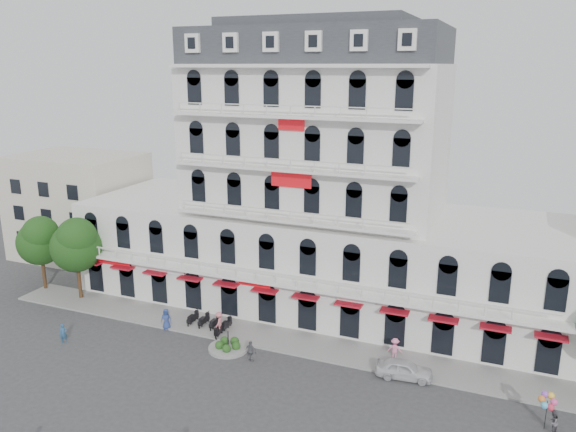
# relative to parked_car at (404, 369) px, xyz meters

# --- Properties ---
(ground) EXTENTS (120.00, 120.00, 0.00)m
(ground) POSITION_rel_parked_car_xyz_m (-10.74, -7.12, -0.69)
(ground) COLOR #38383A
(ground) RESTS_ON ground
(sidewalk) EXTENTS (53.00, 4.00, 0.16)m
(sidewalk) POSITION_rel_parked_car_xyz_m (-10.74, 1.88, -0.61)
(sidewalk) COLOR gray
(sidewalk) RESTS_ON ground
(main_building) EXTENTS (45.00, 15.00, 25.80)m
(main_building) POSITION_rel_parked_car_xyz_m (-10.74, 10.87, 9.27)
(main_building) COLOR silver
(main_building) RESTS_ON ground
(flank_building_west) EXTENTS (14.00, 10.00, 12.00)m
(flank_building_west) POSITION_rel_parked_car_xyz_m (-40.74, 12.88, 5.31)
(flank_building_west) COLOR beige
(flank_building_west) RESTS_ON ground
(traffic_island) EXTENTS (3.20, 3.20, 1.60)m
(traffic_island) POSITION_rel_parked_car_xyz_m (-13.75, -1.12, -0.44)
(traffic_island) COLOR gray
(traffic_island) RESTS_ON ground
(parked_scooter_row) EXTENTS (4.40, 1.80, 1.10)m
(parked_scooter_row) POSITION_rel_parked_car_xyz_m (-17.09, 1.68, -0.69)
(parked_scooter_row) COLOR black
(parked_scooter_row) RESTS_ON ground
(tree_west_outer) EXTENTS (4.50, 4.48, 7.76)m
(tree_west_outer) POSITION_rel_parked_car_xyz_m (-36.69, 2.86, 4.66)
(tree_west_outer) COLOR #382314
(tree_west_outer) RESTS_ON ground
(tree_west_inner) EXTENTS (4.76, 4.76, 8.25)m
(tree_west_inner) POSITION_rel_parked_car_xyz_m (-31.69, 2.36, 4.99)
(tree_west_inner) COLOR #382314
(tree_west_inner) RESTS_ON ground
(parked_car) EXTENTS (4.22, 2.07, 1.38)m
(parked_car) POSITION_rel_parked_car_xyz_m (0.00, 0.00, 0.00)
(parked_car) COLOR silver
(parked_car) RESTS_ON ground
(rider_center) EXTENTS (0.76, 1.70, 2.21)m
(rider_center) POSITION_rel_parked_car_xyz_m (-15.49, 0.56, 0.48)
(rider_center) COLOR black
(rider_center) RESTS_ON ground
(pedestrian_left) EXTENTS (1.05, 0.84, 1.87)m
(pedestrian_left) POSITION_rel_parked_car_xyz_m (-20.34, 0.02, 0.24)
(pedestrian_left) COLOR navy
(pedestrian_left) RESTS_ON ground
(pedestrian_mid) EXTENTS (1.06, 0.63, 1.70)m
(pedestrian_mid) POSITION_rel_parked_car_xyz_m (-11.29, -2.07, 0.16)
(pedestrian_mid) COLOR slate
(pedestrian_mid) RESTS_ON ground
(pedestrian_right) EXTENTS (1.16, 0.70, 1.75)m
(pedestrian_right) POSITION_rel_parked_car_xyz_m (-1.18, 2.38, 0.18)
(pedestrian_right) COLOR pink
(pedestrian_right) RESTS_ON ground
(pedestrian_far) EXTENTS (0.70, 0.69, 1.63)m
(pedestrian_far) POSITION_rel_parked_car_xyz_m (-26.73, -5.17, 0.12)
(pedestrian_far) COLOR #29527C
(pedestrian_far) RESTS_ON ground
(balloon_vendor) EXTENTS (1.41, 1.30, 2.45)m
(balloon_vendor) POSITION_rel_parked_car_xyz_m (9.49, -2.79, 0.60)
(balloon_vendor) COLOR #5A585F
(balloon_vendor) RESTS_ON ground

